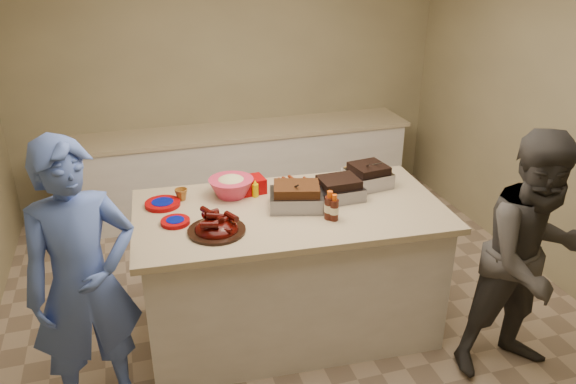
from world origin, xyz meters
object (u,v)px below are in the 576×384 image
object	(u,v)px
mustard_bottle	(255,196)
guest_gray	(511,363)
plastic_cup	(182,200)
bbq_bottle_b	(329,218)
island	(290,326)
roasting_pan	(368,185)
rib_platter	(217,232)
coleslaw_bowl	(232,196)
bbq_bottle_a	(334,220)

from	to	relation	value
mustard_bottle	guest_gray	xyz separation A→B (m)	(1.54, -1.09, -1.00)
mustard_bottle	plastic_cup	distance (m)	0.52
plastic_cup	bbq_bottle_b	bearing A→B (deg)	-32.41
island	roasting_pan	distance (m)	1.23
rib_platter	coleslaw_bowl	world-z (taller)	coleslaw_bowl
island	coleslaw_bowl	distance (m)	1.11
island	bbq_bottle_b	bearing A→B (deg)	-44.34
rib_platter	coleslaw_bowl	distance (m)	0.55
bbq_bottle_b	mustard_bottle	xyz separation A→B (m)	(-0.39, 0.48, 0.00)
guest_gray	plastic_cup	bearing A→B (deg)	151.01
coleslaw_bowl	bbq_bottle_a	bearing A→B (deg)	-44.91
rib_platter	bbq_bottle_b	distance (m)	0.75
rib_platter	plastic_cup	distance (m)	0.56
island	plastic_cup	world-z (taller)	plastic_cup
roasting_pan	bbq_bottle_b	size ratio (longest dim) A/B	1.44
coleslaw_bowl	roasting_pan	bearing A→B (deg)	-6.32
coleslaw_bowl	guest_gray	distance (m)	2.28
roasting_pan	plastic_cup	bearing A→B (deg)	166.08
guest_gray	bbq_bottle_b	bearing A→B (deg)	153.04
bbq_bottle_b	guest_gray	xyz separation A→B (m)	(1.15, -0.61, -1.00)
plastic_cup	mustard_bottle	bearing A→B (deg)	-10.40
island	mustard_bottle	bearing A→B (deg)	129.38
roasting_pan	guest_gray	bearing A→B (deg)	-64.56
rib_platter	bbq_bottle_a	bearing A→B (deg)	-4.23
roasting_pan	bbq_bottle_a	size ratio (longest dim) A/B	1.56
roasting_pan	guest_gray	size ratio (longest dim) A/B	0.17
coleslaw_bowl	guest_gray	bearing A→B (deg)	-34.09
island	rib_platter	distance (m)	1.16
rib_platter	coleslaw_bowl	size ratio (longest dim) A/B	1.14
island	plastic_cup	bearing A→B (deg)	156.91
island	bbq_bottle_a	world-z (taller)	bbq_bottle_a
bbq_bottle_a	plastic_cup	bearing A→B (deg)	147.02
mustard_bottle	guest_gray	world-z (taller)	mustard_bottle
coleslaw_bowl	bbq_bottle_b	bearing A→B (deg)	-44.63
island	bbq_bottle_a	xyz separation A→B (m)	(0.22, -0.25, 1.00)
rib_platter	plastic_cup	world-z (taller)	rib_platter
island	coleslaw_bowl	bearing A→B (deg)	140.83
roasting_pan	mustard_bottle	world-z (taller)	mustard_bottle
plastic_cup	coleslaw_bowl	bearing A→B (deg)	-5.11
coleslaw_bowl	bbq_bottle_b	xyz separation A→B (m)	(0.55, -0.54, 0.00)
rib_platter	bbq_bottle_b	bearing A→B (deg)	-2.30
bbq_bottle_b	guest_gray	world-z (taller)	bbq_bottle_b
rib_platter	roasting_pan	distance (m)	1.28
plastic_cup	island	bearing A→B (deg)	-26.53
coleslaw_bowl	island	bearing A→B (deg)	-42.61
rib_platter	roasting_pan	bearing A→B (deg)	18.11
guest_gray	island	bearing A→B (deg)	149.34
island	rib_platter	size ratio (longest dim) A/B	5.74
rib_platter	mustard_bottle	distance (m)	0.57
rib_platter	roasting_pan	world-z (taller)	rib_platter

